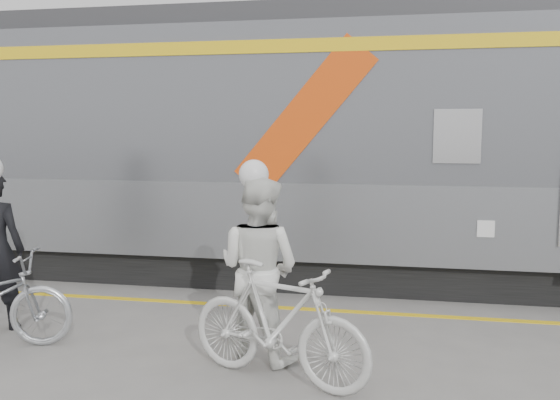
# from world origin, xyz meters

# --- Properties ---
(ground) EXTENTS (90.00, 90.00, 0.00)m
(ground) POSITION_xyz_m (0.00, 0.00, 0.00)
(ground) COLOR slate
(ground) RESTS_ON ground
(train) EXTENTS (24.00, 3.17, 4.10)m
(train) POSITION_xyz_m (1.94, 4.19, 2.05)
(train) COLOR black
(train) RESTS_ON ground
(safety_strip) EXTENTS (24.00, 0.12, 0.01)m
(safety_strip) POSITION_xyz_m (0.00, 2.15, 0.00)
(safety_strip) COLOR yellow
(safety_strip) RESTS_ON ground
(woman) EXTENTS (1.10, 0.98, 1.87)m
(woman) POSITION_xyz_m (0.01, 0.44, 0.94)
(woman) COLOR white
(woman) RESTS_ON ground
(bicycle_right) EXTENTS (1.95, 1.16, 1.13)m
(bicycle_right) POSITION_xyz_m (0.31, -0.11, 0.57)
(bicycle_right) COLOR silver
(bicycle_right) RESTS_ON ground
(helmet_woman) EXTENTS (0.30, 0.30, 0.30)m
(helmet_woman) POSITION_xyz_m (0.01, 0.44, 2.02)
(helmet_woman) COLOR white
(helmet_woman) RESTS_ON woman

